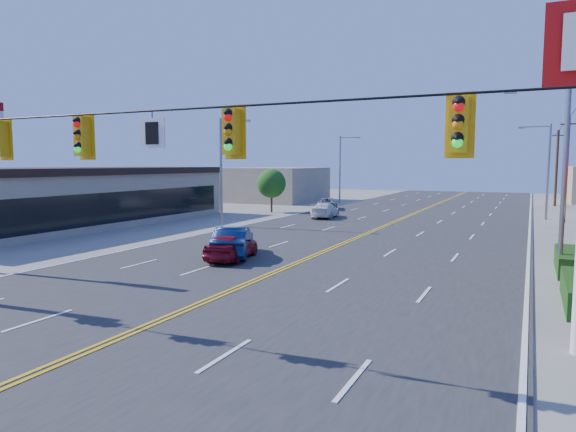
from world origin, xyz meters
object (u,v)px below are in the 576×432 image
at_px(signal_span, 113,156).
at_px(car_white, 325,211).
at_px(car_silver, 327,204).
at_px(car_blue, 233,243).
at_px(car_magenta, 232,247).

bearing_deg(signal_span, car_white, 101.21).
bearing_deg(signal_span, car_silver, 102.99).
relative_size(car_blue, car_silver, 1.08).
height_order(signal_span, car_magenta, signal_span).
distance_m(signal_span, car_magenta, 12.07).
distance_m(signal_span, car_white, 31.91).
height_order(car_magenta, car_silver, car_magenta).
relative_size(signal_span, car_white, 5.51).
relative_size(car_magenta, car_white, 0.92).
distance_m(car_magenta, car_white, 20.38).
distance_m(signal_span, car_silver, 40.24).
xyz_separation_m(car_blue, car_white, (-2.65, 19.43, -0.12)).
relative_size(car_blue, car_white, 1.04).
bearing_deg(car_magenta, car_white, -92.20).
distance_m(car_blue, car_silver, 27.93).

